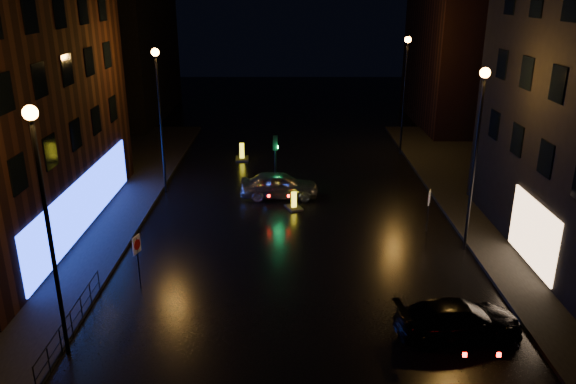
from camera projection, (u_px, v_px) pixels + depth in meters
name	position (u px, v px, depth m)	size (l,w,h in m)	color
ground	(301.00, 320.00, 20.61)	(120.00, 120.00, 0.00)	black
pavement_left	(18.00, 230.00, 28.09)	(12.00, 44.00, 0.15)	black
pavement_right	(576.00, 230.00, 28.11)	(12.00, 44.00, 0.15)	black
building_far_left	(117.00, 40.00, 51.09)	(8.00, 16.00, 14.00)	black
building_far_right	(466.00, 55.00, 48.63)	(8.00, 14.00, 12.00)	black
street_lamp_lnear	(44.00, 198.00, 16.82)	(0.44, 0.44, 8.37)	black
street_lamp_lfar	(159.00, 99.00, 31.86)	(0.44, 0.44, 8.37)	black
street_lamp_rnear	(478.00, 133.00, 24.35)	(0.44, 0.44, 8.37)	black
street_lamp_rfar	(405.00, 78.00, 39.38)	(0.44, 0.44, 8.37)	black
traffic_signal	(276.00, 183.00, 33.59)	(1.40, 2.40, 3.45)	black
guard_railing	(71.00, 318.00, 19.41)	(0.05, 6.04, 1.00)	black
silver_hatchback	(279.00, 185.00, 32.45)	(1.80, 4.47, 1.52)	#999BA0
dark_sedan	(459.00, 320.00, 19.49)	(1.81, 4.44, 1.29)	black
bollard_near	(294.00, 205.00, 30.99)	(1.09, 1.29, 0.96)	black
bollard_far	(242.00, 156.00, 39.84)	(0.99, 1.41, 1.19)	black
road_sign_left	(137.00, 249.00, 22.39)	(0.20, 0.53, 2.24)	black
road_sign_right	(429.00, 201.00, 27.63)	(0.23, 0.50, 2.16)	black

